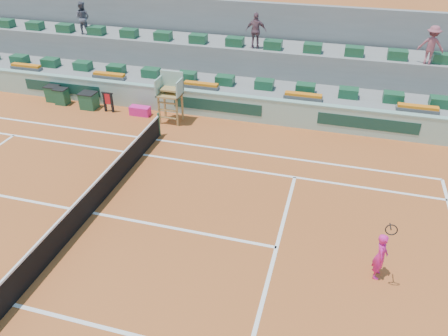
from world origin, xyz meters
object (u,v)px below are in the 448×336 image
(drink_cooler_a, at_px, (89,100))
(tennis_player, at_px, (381,256))
(player_bag, at_px, (140,111))
(umpire_chair, at_px, (170,91))

(drink_cooler_a, relative_size, tennis_player, 0.37)
(player_bag, relative_size, umpire_chair, 0.42)
(umpire_chair, distance_m, drink_cooler_a, 4.74)
(umpire_chair, bearing_deg, drink_cooler_a, 177.28)
(umpire_chair, xyz_separation_m, tennis_player, (9.35, -7.87, -0.78))
(umpire_chair, distance_m, tennis_player, 12.25)
(drink_cooler_a, distance_m, tennis_player, 16.13)
(player_bag, height_order, umpire_chair, umpire_chair)
(player_bag, relative_size, tennis_player, 0.44)
(umpire_chair, height_order, drink_cooler_a, umpire_chair)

